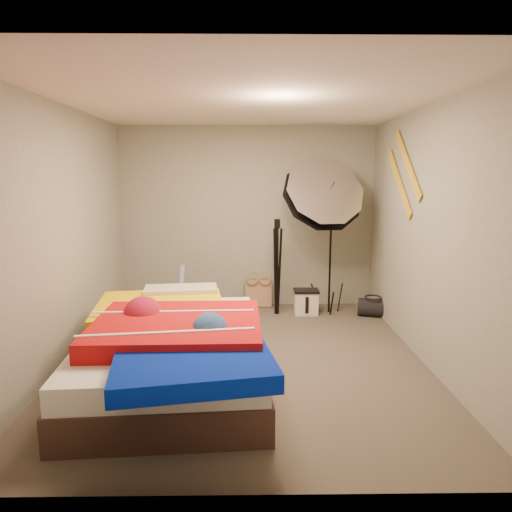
{
  "coord_description": "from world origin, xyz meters",
  "views": [
    {
      "loc": [
        0.03,
        -4.36,
        1.82
      ],
      "look_at": [
        0.1,
        0.6,
        0.95
      ],
      "focal_mm": 32.0,
      "sensor_mm": 36.0,
      "label": 1
    }
  ],
  "objects_px": {
    "wrapping_roll": "(181,290)",
    "duffel_bag": "(373,308)",
    "camera_case": "(306,303)",
    "photo_umbrella": "(322,196)",
    "tote_bag": "(258,293)",
    "camera_tripod": "(277,260)",
    "bed": "(174,348)"
  },
  "relations": [
    {
      "from": "wrapping_roll",
      "to": "duffel_bag",
      "type": "relative_size",
      "value": 1.74
    },
    {
      "from": "camera_case",
      "to": "photo_umbrella",
      "type": "bearing_deg",
      "value": -23.45
    },
    {
      "from": "tote_bag",
      "to": "photo_umbrella",
      "type": "distance_m",
      "value": 1.66
    },
    {
      "from": "wrapping_roll",
      "to": "tote_bag",
      "type": "bearing_deg",
      "value": 20.97
    },
    {
      "from": "wrapping_roll",
      "to": "duffel_bag",
      "type": "height_order",
      "value": "wrapping_roll"
    },
    {
      "from": "tote_bag",
      "to": "camera_tripod",
      "type": "distance_m",
      "value": 0.7
    },
    {
      "from": "wrapping_roll",
      "to": "bed",
      "type": "xyz_separation_m",
      "value": [
        0.24,
        -2.03,
        -0.01
      ]
    },
    {
      "from": "tote_bag",
      "to": "bed",
      "type": "relative_size",
      "value": 0.15
    },
    {
      "from": "wrapping_roll",
      "to": "photo_umbrella",
      "type": "xyz_separation_m",
      "value": [
        1.83,
        -0.06,
        1.23
      ]
    },
    {
      "from": "photo_umbrella",
      "to": "bed",
      "type": "bearing_deg",
      "value": -128.91
    },
    {
      "from": "wrapping_roll",
      "to": "photo_umbrella",
      "type": "distance_m",
      "value": 2.21
    },
    {
      "from": "camera_case",
      "to": "camera_tripod",
      "type": "distance_m",
      "value": 0.7
    },
    {
      "from": "photo_umbrella",
      "to": "camera_tripod",
      "type": "bearing_deg",
      "value": 170.86
    },
    {
      "from": "wrapping_roll",
      "to": "camera_case",
      "type": "distance_m",
      "value": 1.67
    },
    {
      "from": "tote_bag",
      "to": "wrapping_roll",
      "type": "distance_m",
      "value": 1.12
    },
    {
      "from": "tote_bag",
      "to": "camera_case",
      "type": "distance_m",
      "value": 0.74
    },
    {
      "from": "tote_bag",
      "to": "duffel_bag",
      "type": "distance_m",
      "value": 1.58
    },
    {
      "from": "photo_umbrella",
      "to": "wrapping_roll",
      "type": "bearing_deg",
      "value": 178.01
    },
    {
      "from": "wrapping_roll",
      "to": "camera_tripod",
      "type": "distance_m",
      "value": 1.33
    },
    {
      "from": "camera_case",
      "to": "photo_umbrella",
      "type": "height_order",
      "value": "photo_umbrella"
    },
    {
      "from": "bed",
      "to": "camera_tripod",
      "type": "height_order",
      "value": "camera_tripod"
    },
    {
      "from": "tote_bag",
      "to": "camera_tripod",
      "type": "bearing_deg",
      "value": -58.04
    },
    {
      "from": "duffel_bag",
      "to": "camera_tripod",
      "type": "relative_size",
      "value": 0.3
    },
    {
      "from": "duffel_bag",
      "to": "photo_umbrella",
      "type": "height_order",
      "value": "photo_umbrella"
    },
    {
      "from": "wrapping_roll",
      "to": "duffel_bag",
      "type": "bearing_deg",
      "value": -2.37
    },
    {
      "from": "duffel_bag",
      "to": "camera_tripod",
      "type": "bearing_deg",
      "value": -170.11
    },
    {
      "from": "duffel_bag",
      "to": "bed",
      "type": "distance_m",
      "value": 3.0
    },
    {
      "from": "photo_umbrella",
      "to": "camera_tripod",
      "type": "xyz_separation_m",
      "value": [
        -0.56,
        0.09,
        -0.84
      ]
    },
    {
      "from": "tote_bag",
      "to": "bed",
      "type": "bearing_deg",
      "value": -108.79
    },
    {
      "from": "tote_bag",
      "to": "wrapping_roll",
      "type": "height_order",
      "value": "wrapping_roll"
    },
    {
      "from": "bed",
      "to": "photo_umbrella",
      "type": "distance_m",
      "value": 2.81
    },
    {
      "from": "wrapping_roll",
      "to": "bed",
      "type": "height_order",
      "value": "wrapping_roll"
    }
  ]
}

